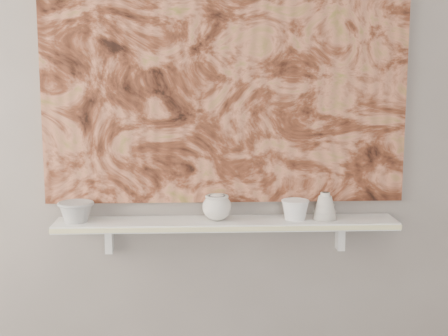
{
  "coord_description": "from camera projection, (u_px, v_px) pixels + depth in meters",
  "views": [
    {
      "loc": [
        -0.12,
        -0.99,
        1.54
      ],
      "look_at": [
        -0.01,
        1.49,
        1.15
      ],
      "focal_mm": 50.0,
      "sensor_mm": 36.0,
      "label": 1
    }
  ],
  "objects": [
    {
      "name": "bracket_right",
      "position": [
        340.0,
        236.0,
        2.66
      ],
      "size": [
        0.03,
        0.06,
        0.12
      ],
      "primitive_type": "cube",
      "color": "white",
      "rests_on": "wall_back"
    },
    {
      "name": "painting",
      "position": [
        226.0,
        70.0,
        2.54
      ],
      "size": [
        1.5,
        0.02,
        1.1
      ],
      "primitive_type": "cube",
      "color": "brown",
      "rests_on": "wall_back"
    },
    {
      "name": "bowl_white",
      "position": [
        295.0,
        209.0,
        2.57
      ],
      "size": [
        0.14,
        0.14,
        0.08
      ],
      "primitive_type": null,
      "rotation": [
        0.0,
        0.0,
        -0.29
      ],
      "color": "white",
      "rests_on": "shelf"
    },
    {
      "name": "bowl_grey",
      "position": [
        76.0,
        211.0,
        2.53
      ],
      "size": [
        0.16,
        0.16,
        0.09
      ],
      "primitive_type": null,
      "rotation": [
        0.0,
        0.0,
        0.11
      ],
      "color": "gray",
      "rests_on": "shelf"
    },
    {
      "name": "shelf_stripe",
      "position": [
        228.0,
        229.0,
        2.47
      ],
      "size": [
        1.4,
        0.01,
        0.02
      ],
      "primitive_type": "cube",
      "color": "beige",
      "rests_on": "shelf"
    },
    {
      "name": "bell_vessel",
      "position": [
        325.0,
        206.0,
        2.57
      ],
      "size": [
        0.11,
        0.11,
        0.11
      ],
      "primitive_type": null,
      "rotation": [
        0.0,
        0.0,
        -0.04
      ],
      "color": "silver",
      "rests_on": "shelf"
    },
    {
      "name": "bracket_left",
      "position": [
        109.0,
        238.0,
        2.62
      ],
      "size": [
        0.03,
        0.06,
        0.12
      ],
      "primitive_type": "cube",
      "color": "white",
      "rests_on": "wall_back"
    },
    {
      "name": "wall_back",
      "position": [
        225.0,
        116.0,
        2.59
      ],
      "size": [
        3.6,
        0.0,
        3.6
      ],
      "primitive_type": "plane",
      "rotation": [
        1.57,
        0.0,
        0.0
      ],
      "color": "gray",
      "rests_on": "floor"
    },
    {
      "name": "shelf",
      "position": [
        226.0,
        224.0,
        2.56
      ],
      "size": [
        1.4,
        0.18,
        0.03
      ],
      "primitive_type": "cube",
      "color": "white",
      "rests_on": "wall_back"
    },
    {
      "name": "cup_cream",
      "position": [
        217.0,
        207.0,
        2.55
      ],
      "size": [
        0.16,
        0.16,
        0.11
      ],
      "primitive_type": null,
      "rotation": [
        0.0,
        0.0,
        -0.39
      ],
      "color": "beige",
      "rests_on": "shelf"
    },
    {
      "name": "house_motif",
      "position": [
        333.0,
        144.0,
        2.6
      ],
      "size": [
        0.09,
        0.0,
        0.08
      ],
      "primitive_type": "cube",
      "color": "black",
      "rests_on": "painting"
    }
  ]
}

